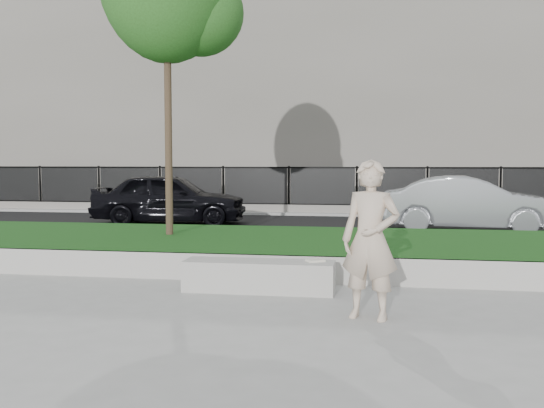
% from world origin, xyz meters
% --- Properties ---
extents(ground, '(90.00, 90.00, 0.00)m').
position_xyz_m(ground, '(0.00, 0.00, 0.00)').
color(ground, gray).
rests_on(ground, ground).
extents(grass_bank, '(34.00, 4.00, 0.40)m').
position_xyz_m(grass_bank, '(0.00, 3.00, 0.20)').
color(grass_bank, black).
rests_on(grass_bank, ground).
extents(grass_kerb, '(34.00, 0.08, 0.40)m').
position_xyz_m(grass_kerb, '(0.00, 1.04, 0.20)').
color(grass_kerb, '#A3A098').
rests_on(grass_kerb, ground).
extents(street, '(34.00, 7.00, 0.04)m').
position_xyz_m(street, '(0.00, 8.50, 0.02)').
color(street, black).
rests_on(street, ground).
extents(far_pavement, '(34.00, 3.00, 0.12)m').
position_xyz_m(far_pavement, '(0.00, 13.00, 0.06)').
color(far_pavement, gray).
rests_on(far_pavement, ground).
extents(iron_fence, '(32.00, 0.30, 1.50)m').
position_xyz_m(iron_fence, '(0.00, 12.00, 0.54)').
color(iron_fence, slate).
rests_on(iron_fence, far_pavement).
extents(building_facade, '(34.00, 10.00, 10.00)m').
position_xyz_m(building_facade, '(0.00, 20.00, 5.00)').
color(building_facade, slate).
rests_on(building_facade, ground).
extents(stone_bench, '(2.04, 0.51, 0.42)m').
position_xyz_m(stone_bench, '(0.59, 0.40, 0.21)').
color(stone_bench, '#A3A098').
rests_on(stone_bench, ground).
extents(man, '(0.74, 0.58, 1.78)m').
position_xyz_m(man, '(2.08, -0.80, 0.89)').
color(man, beige).
rests_on(man, ground).
extents(book, '(0.28, 0.26, 0.03)m').
position_xyz_m(book, '(1.35, 0.48, 0.43)').
color(book, silver).
rests_on(book, stone_bench).
extents(car_dark, '(4.32, 2.06, 1.43)m').
position_xyz_m(car_dark, '(-3.40, 8.35, 0.75)').
color(car_dark, black).
rests_on(car_dark, street).
extents(car_silver, '(4.27, 1.80, 1.37)m').
position_xyz_m(car_silver, '(4.44, 7.77, 0.73)').
color(car_silver, gray).
rests_on(car_silver, street).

